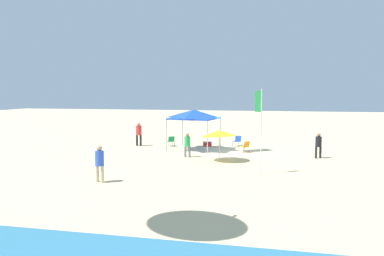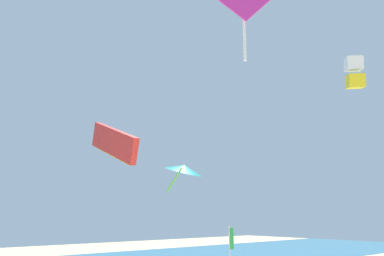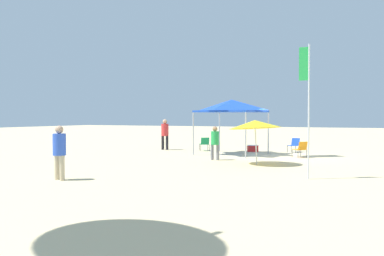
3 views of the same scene
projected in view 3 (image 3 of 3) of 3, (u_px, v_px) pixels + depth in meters
name	position (u px, v px, depth m)	size (l,w,h in m)	color
ground	(285.00, 158.00, 21.11)	(120.00, 120.00, 0.10)	beige
canopy_tent	(231.00, 106.00, 22.51)	(3.62, 3.42, 3.01)	#B7B7BC
beach_umbrella	(255.00, 124.00, 17.78)	(2.27, 2.26, 2.04)	silver
folding_chair_facing_ocean	(301.00, 148.00, 20.78)	(0.80, 0.81, 0.82)	black
folding_chair_right_of_tent	(205.00, 143.00, 24.85)	(0.77, 0.80, 0.82)	black
folding_chair_near_cooler	(294.00, 144.00, 23.94)	(0.66, 0.74, 0.82)	black
cooler_box	(253.00, 148.00, 24.31)	(0.74, 0.66, 0.40)	red
banner_flag	(307.00, 99.00, 13.58)	(0.36, 0.06, 4.47)	silver
person_watching_sky	(215.00, 140.00, 19.57)	(0.43, 0.38, 1.61)	slate
person_beachcomber	(59.00, 148.00, 13.40)	(0.46, 0.42, 1.78)	#C6B28C
person_by_tent	(165.00, 132.00, 25.68)	(0.50, 0.45, 1.91)	black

